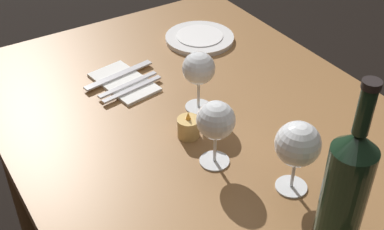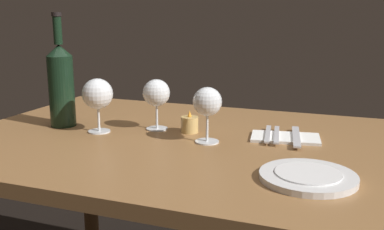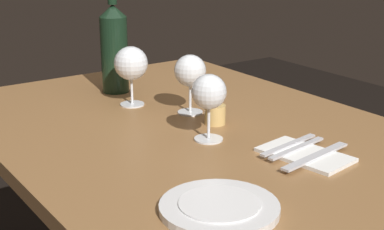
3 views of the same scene
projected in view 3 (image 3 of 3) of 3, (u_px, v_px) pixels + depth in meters
name	position (u px, v px, depth m)	size (l,w,h in m)	color
dining_table	(194.00, 163.00, 1.43)	(1.30, 0.90, 0.74)	olive
wine_glass_left	(190.00, 72.00, 1.48)	(0.08, 0.08, 0.15)	white
wine_glass_right	(131.00, 64.00, 1.55)	(0.09, 0.09, 0.16)	white
wine_glass_centre	(209.00, 94.00, 1.29)	(0.08, 0.08, 0.15)	white
wine_bottle	(113.00, 47.00, 1.67)	(0.08, 0.08, 0.35)	black
votive_candle	(214.00, 115.00, 1.43)	(0.05, 0.05, 0.07)	#DBB266
dinner_plate	(219.00, 207.00, 0.99)	(0.21, 0.21, 0.02)	white
folded_napkin	(305.00, 155.00, 1.23)	(0.20, 0.14, 0.01)	white
fork_inner	(297.00, 148.00, 1.25)	(0.04, 0.18, 0.00)	silver
fork_outer	(289.00, 145.00, 1.27)	(0.04, 0.18, 0.00)	silver
table_knife	(316.00, 156.00, 1.20)	(0.05, 0.21, 0.00)	silver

